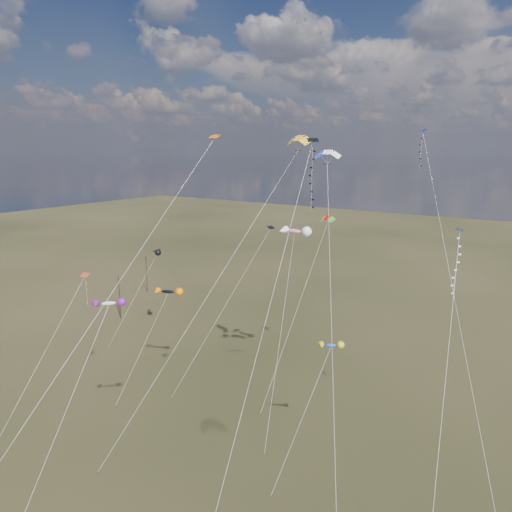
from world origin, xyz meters
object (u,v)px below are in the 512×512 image
Objects in this scene: utility_pole_near at (120,297)px; parafoil_yellow at (298,139)px; novelty_black_orange at (168,292)px; utility_pole_far at (147,273)px; diamond_black_high at (307,190)px.

utility_pole_near is 0.25× the size of parafoil_yellow.
utility_pole_far is at bearing 141.38° from novelty_black_orange.
utility_pole_far is at bearing 152.88° from diamond_black_high.
diamond_black_high is at bearing -16.15° from utility_pole_near.
novelty_black_orange reaches higher than utility_pole_far.
utility_pole_near is at bearing -60.26° from utility_pole_far.
novelty_black_orange is at bearing -172.13° from parafoil_yellow.
utility_pole_far is 0.62× the size of novelty_black_orange.
utility_pole_near and utility_pole_far have the same top height.
diamond_black_high is (44.46, -12.87, 22.35)m from utility_pole_near.
parafoil_yellow is at bearing 130.80° from diamond_black_high.
diamond_black_high is at bearing -3.46° from novelty_black_orange.
parafoil_yellow is 2.48× the size of novelty_black_orange.
novelty_black_orange is (24.09, -11.64, 8.30)m from utility_pole_near.
utility_pole_near is 28.02m from novelty_black_orange.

